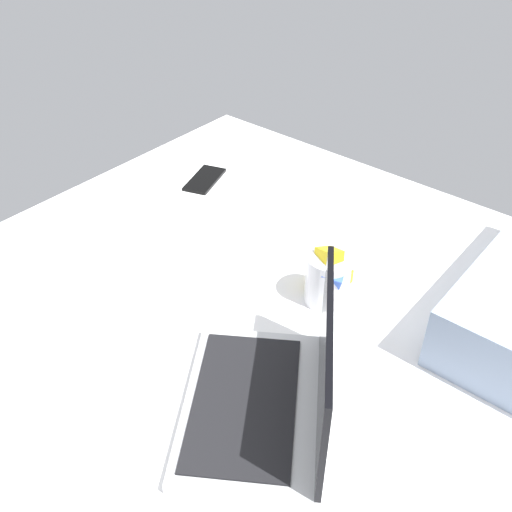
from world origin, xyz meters
TOP-DOWN VIEW (x-y plane):
  - bed_mattress at (0.00, 0.00)cm, footprint 180.00×140.00cm
  - laptop at (-5.97, 16.15)cm, footprint 40.21×37.40cm
  - snack_cup at (-35.19, 7.03)cm, footprint 9.00×11.20cm
  - cell_phone at (-54.15, -45.58)cm, footprint 15.45×11.01cm

SIDE VIEW (x-z plane):
  - bed_mattress at x=0.00cm, z-range 0.00..18.00cm
  - cell_phone at x=-54.15cm, z-range 18.00..18.80cm
  - laptop at x=-5.97cm, z-range 10.91..33.91cm
  - snack_cup at x=-35.19cm, z-range 16.94..30.61cm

